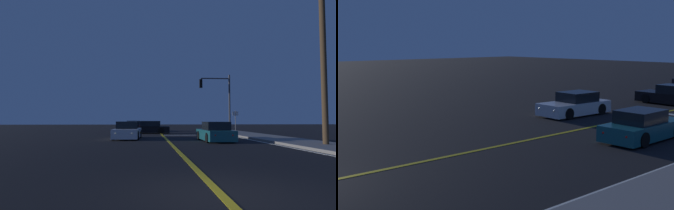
{
  "view_description": "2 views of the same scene",
  "coord_description": "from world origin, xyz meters",
  "views": [
    {
      "loc": [
        -1.46,
        -5.42,
        1.48
      ],
      "look_at": [
        0.52,
        20.82,
        2.88
      ],
      "focal_mm": 29.54,
      "sensor_mm": 36.0,
      "label": 1
    },
    {
      "loc": [
        13.42,
        -3.55,
        4.26
      ],
      "look_at": [
        -0.89,
        9.08,
        1.5
      ],
      "focal_mm": 47.2,
      "sensor_mm": 36.0,
      "label": 2
    }
  ],
  "objects": [
    {
      "name": "car_far_approaching_teal",
      "position": [
        3.22,
        13.38,
        0.58
      ],
      "size": [
        1.92,
        4.44,
        1.34
      ],
      "rotation": [
        0.0,
        0.0,
        0.02
      ],
      "color": "#195960",
      "rests_on": "ground"
    },
    {
      "name": "lane_line_center",
      "position": [
        0.0,
        11.05,
        0.01
      ],
      "size": [
        0.2,
        37.57,
        0.01
      ],
      "primitive_type": "cube",
      "color": "gold",
      "rests_on": "ground"
    },
    {
      "name": "car_parked_curb_white",
      "position": [
        -2.97,
        16.26,
        0.58
      ],
      "size": [
        2.1,
        4.55,
        1.34
      ],
      "rotation": [
        0.0,
        0.0,
        3.1
      ],
      "color": "silver",
      "rests_on": "ground"
    },
    {
      "name": "car_distant_tail_black",
      "position": [
        -1.33,
        24.54,
        0.58
      ],
      "size": [
        4.75,
        2.06,
        1.34
      ],
      "rotation": [
        0.0,
        0.0,
        1.53
      ],
      "color": "black",
      "rests_on": "ground"
    }
  ]
}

